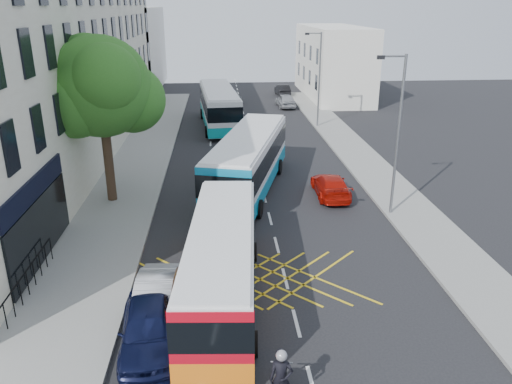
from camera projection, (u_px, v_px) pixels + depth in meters
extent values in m
cube|color=gray|center=(113.00, 200.00, 27.76)|extent=(5.00, 70.00, 0.15)
cube|color=gray|center=(393.00, 193.00, 28.88)|extent=(3.00, 70.00, 0.15)
cube|color=beige|center=(48.00, 64.00, 33.98)|extent=(8.00, 45.00, 13.00)
cube|color=black|center=(34.00, 188.00, 19.95)|extent=(0.12, 7.00, 0.90)
cube|color=black|center=(41.00, 229.00, 20.59)|extent=(0.12, 7.00, 2.60)
cube|color=silver|center=(126.00, 49.00, 62.97)|extent=(8.00, 20.00, 10.00)
cube|color=silver|center=(332.00, 62.00, 58.55)|extent=(6.00, 18.00, 8.00)
cylinder|color=#382619|center=(109.00, 161.00, 26.96)|extent=(0.50, 0.50, 4.40)
sphere|color=#27621C|center=(100.00, 87.00, 25.55)|extent=(5.20, 5.20, 5.20)
sphere|color=#27621C|center=(132.00, 99.00, 26.68)|extent=(3.60, 3.60, 3.60)
sphere|color=#27621C|center=(75.00, 101.00, 25.12)|extent=(3.80, 3.80, 3.80)
sphere|color=#27621C|center=(106.00, 78.00, 24.17)|extent=(3.40, 3.40, 3.40)
sphere|color=#27621C|center=(87.00, 64.00, 26.17)|extent=(3.20, 3.20, 3.20)
cylinder|color=slate|center=(398.00, 138.00, 24.56)|extent=(0.14, 0.14, 8.00)
cylinder|color=slate|center=(394.00, 56.00, 23.15)|extent=(1.20, 0.10, 0.10)
cube|color=black|center=(381.00, 57.00, 23.12)|extent=(0.35, 0.15, 0.18)
cylinder|color=slate|center=(319.00, 80.00, 43.23)|extent=(0.14, 0.14, 8.00)
cylinder|color=slate|center=(314.00, 33.00, 41.82)|extent=(1.20, 0.10, 0.10)
cube|color=black|center=(307.00, 34.00, 41.79)|extent=(0.35, 0.15, 0.18)
cube|color=silver|center=(222.00, 260.00, 18.26)|extent=(3.00, 10.24, 2.43)
cube|color=silver|center=(221.00, 228.00, 17.81)|extent=(2.80, 10.02, 0.11)
cube|color=black|center=(222.00, 251.00, 18.14)|extent=(3.06, 10.30, 1.01)
cube|color=orange|center=(223.00, 280.00, 18.56)|extent=(3.05, 10.29, 0.69)
cube|color=red|center=(211.00, 347.00, 13.55)|extent=(2.34, 0.26, 2.30)
cube|color=#FF0C0C|center=(180.00, 367.00, 13.76)|extent=(0.25, 0.08, 0.25)
cube|color=#FF0C0C|center=(245.00, 367.00, 13.77)|extent=(0.25, 0.08, 0.25)
cylinder|color=black|center=(200.00, 252.00, 21.23)|extent=(0.31, 0.84, 0.83)
cylinder|color=black|center=(254.00, 252.00, 21.24)|extent=(0.31, 0.84, 0.83)
cylinder|color=black|center=(180.00, 344.00, 15.47)|extent=(0.31, 0.84, 0.83)
cylinder|color=black|center=(254.00, 344.00, 15.48)|extent=(0.31, 0.84, 0.83)
cube|color=silver|center=(249.00, 160.00, 28.98)|extent=(5.66, 12.11, 2.85)
cube|color=silver|center=(248.00, 136.00, 28.46)|extent=(5.39, 11.83, 0.13)
cube|color=black|center=(249.00, 154.00, 28.84)|extent=(5.73, 12.18, 1.18)
cube|color=#0D83A8|center=(249.00, 177.00, 29.33)|extent=(5.72, 12.17, 0.81)
cube|color=#0C76A0|center=(224.00, 196.00, 23.56)|extent=(2.66, 0.80, 2.69)
cube|color=#FF0C0C|center=(202.00, 209.00, 24.01)|extent=(0.26, 0.12, 0.25)
cube|color=#FF0C0C|center=(246.00, 212.00, 23.63)|extent=(0.26, 0.12, 0.25)
cylinder|color=black|center=(238.00, 164.00, 32.64)|extent=(0.54, 1.01, 0.97)
cylinder|color=black|center=(279.00, 167.00, 32.17)|extent=(0.54, 1.01, 0.97)
cylinder|color=black|center=(208.00, 205.00, 26.02)|extent=(0.54, 1.01, 0.97)
cylinder|color=black|center=(259.00, 209.00, 25.55)|extent=(0.54, 1.01, 0.97)
cube|color=silver|center=(219.00, 106.00, 44.45)|extent=(3.66, 12.17, 2.89)
cube|color=silver|center=(219.00, 89.00, 43.92)|extent=(3.43, 11.92, 0.13)
cube|color=black|center=(219.00, 101.00, 44.31)|extent=(3.73, 12.24, 1.20)
cube|color=#0D9EA2|center=(219.00, 117.00, 44.81)|extent=(3.72, 12.23, 0.82)
cube|color=silver|center=(225.00, 120.00, 38.92)|extent=(2.77, 0.32, 2.73)
cube|color=#FF0C0C|center=(212.00, 130.00, 39.02)|extent=(0.25, 0.08, 0.25)
cube|color=#FF0C0C|center=(240.00, 129.00, 39.34)|extent=(0.25, 0.08, 0.25)
cylinder|color=black|center=(202.00, 114.00, 47.75)|extent=(0.38, 1.00, 0.98)
cylinder|color=black|center=(231.00, 113.00, 48.14)|extent=(0.38, 1.00, 0.98)
cylinder|color=black|center=(207.00, 132.00, 40.99)|extent=(0.38, 1.00, 0.98)
cylinder|color=black|center=(240.00, 131.00, 41.39)|extent=(0.38, 1.00, 0.98)
cylinder|color=black|center=(282.00, 379.00, 14.16)|extent=(0.22, 0.66, 0.65)
cube|color=black|center=(281.00, 377.00, 13.52)|extent=(0.35, 0.50, 0.20)
cylinder|color=slate|center=(282.00, 369.00, 13.98)|extent=(0.13, 0.45, 0.86)
cylinder|color=slate|center=(282.00, 362.00, 13.71)|extent=(0.61, 0.13, 0.04)
imported|color=black|center=(281.00, 379.00, 13.16)|extent=(0.70, 0.51, 1.75)
sphere|color=#99999E|center=(282.00, 356.00, 12.89)|extent=(0.31, 0.31, 0.31)
imported|color=black|center=(148.00, 328.00, 15.74)|extent=(2.08, 4.40, 1.46)
imported|color=#A5A6AC|center=(155.00, 296.00, 17.63)|extent=(1.54, 3.92, 1.27)
imported|color=#B31207|center=(331.00, 186.00, 28.41)|extent=(1.81, 4.36, 1.26)
imported|color=#44464C|center=(230.00, 96.00, 55.83)|extent=(2.74, 5.02, 1.33)
imported|color=#979A9E|center=(286.00, 100.00, 53.13)|extent=(1.98, 4.34, 1.44)
imported|color=black|center=(282.00, 90.00, 60.10)|extent=(1.61, 4.01, 1.30)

